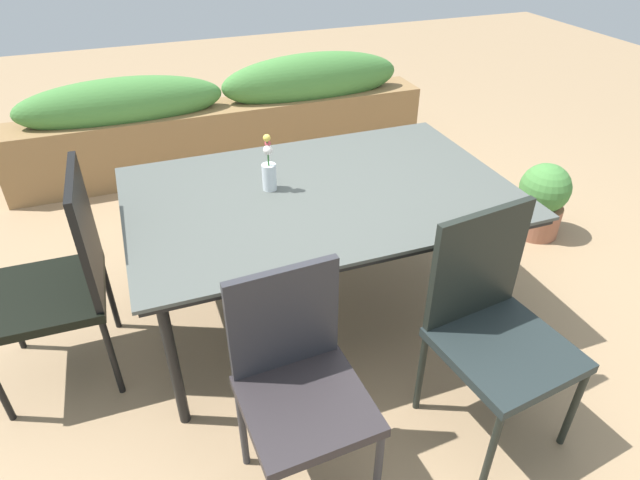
% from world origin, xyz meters
% --- Properties ---
extents(ground_plane, '(12.00, 12.00, 0.00)m').
position_xyz_m(ground_plane, '(0.00, 0.00, 0.00)').
color(ground_plane, '#9E7F5B').
extents(dining_table, '(1.75, 1.14, 0.71)m').
position_xyz_m(dining_table, '(-0.02, 0.00, 0.66)').
color(dining_table, '#4C514C').
rests_on(dining_table, ground).
extents(chair_near_right, '(0.51, 0.51, 0.93)m').
position_xyz_m(chair_near_right, '(0.36, -0.85, 0.51)').
color(chair_near_right, '#212B2B').
rests_on(chair_near_right, ground).
extents(chair_end_left, '(0.49, 0.49, 0.96)m').
position_xyz_m(chair_end_left, '(-1.18, -0.00, 0.53)').
color(chair_end_left, black).
rests_on(chair_end_left, ground).
extents(chair_near_left, '(0.43, 0.43, 0.88)m').
position_xyz_m(chair_near_left, '(-0.42, -0.86, 0.51)').
color(chair_near_left, '#2C2729').
rests_on(chair_near_left, ground).
extents(flower_vase, '(0.07, 0.07, 0.27)m').
position_xyz_m(flower_vase, '(-0.24, 0.09, 0.80)').
color(flower_vase, silver).
rests_on(flower_vase, dining_table).
extents(planter_box, '(3.15, 0.36, 0.81)m').
position_xyz_m(planter_box, '(-0.10, 1.87, 0.38)').
color(planter_box, olive).
rests_on(planter_box, ground).
extents(potted_plant, '(0.31, 0.31, 0.48)m').
position_xyz_m(potted_plant, '(1.53, 0.20, 0.25)').
color(potted_plant, '#9E6047').
rests_on(potted_plant, ground).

